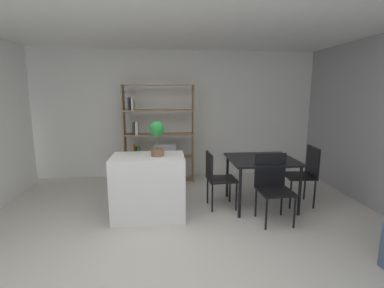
# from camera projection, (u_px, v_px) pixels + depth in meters

# --- Properties ---
(ground_plane) EXTENTS (8.86, 8.86, 0.00)m
(ground_plane) POSITION_uv_depth(u_px,v_px,m) (166.00, 255.00, 3.11)
(ground_plane) COLOR beige
(back_partition) EXTENTS (6.45, 0.06, 2.62)m
(back_partition) POSITION_uv_depth(u_px,v_px,m) (165.00, 115.00, 5.88)
(back_partition) COLOR white
(back_partition) RESTS_ON ground_plane
(kitchen_island) EXTENTS (1.02, 0.65, 0.90)m
(kitchen_island) POSITION_uv_depth(u_px,v_px,m) (149.00, 186.00, 4.00)
(kitchen_island) COLOR white
(kitchen_island) RESTS_ON ground_plane
(potted_plant_on_island) EXTENTS (0.21, 0.21, 0.49)m
(potted_plant_on_island) POSITION_uv_depth(u_px,v_px,m) (157.00, 135.00, 3.86)
(potted_plant_on_island) COLOR brown
(potted_plant_on_island) RESTS_ON kitchen_island
(open_bookshelf) EXTENTS (1.37, 0.32, 1.93)m
(open_bookshelf) POSITION_uv_depth(u_px,v_px,m) (156.00, 140.00, 5.54)
(open_bookshelf) COLOR #997551
(open_bookshelf) RESTS_ON ground_plane
(dining_table) EXTENTS (1.01, 0.94, 0.77)m
(dining_table) POSITION_uv_depth(u_px,v_px,m) (262.00, 163.00, 4.34)
(dining_table) COLOR black
(dining_table) RESTS_ON ground_plane
(dining_chair_window_side) EXTENTS (0.47, 0.48, 0.94)m
(dining_chair_window_side) POSITION_uv_depth(u_px,v_px,m) (306.00, 170.00, 4.42)
(dining_chair_window_side) COLOR black
(dining_chair_window_side) RESTS_ON ground_plane
(dining_chair_near) EXTENTS (0.46, 0.47, 0.93)m
(dining_chair_near) POSITION_uv_depth(u_px,v_px,m) (273.00, 182.00, 3.90)
(dining_chair_near) COLOR black
(dining_chair_near) RESTS_ON ground_plane
(dining_chair_island_side) EXTENTS (0.46, 0.43, 0.87)m
(dining_chair_island_side) POSITION_uv_depth(u_px,v_px,m) (216.00, 175.00, 4.30)
(dining_chair_island_side) COLOR black
(dining_chair_island_side) RESTS_ON ground_plane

